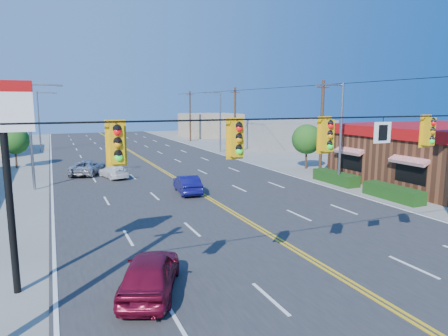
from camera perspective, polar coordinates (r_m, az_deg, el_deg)
name	(u,v)px	position (r m, az deg, el deg)	size (l,w,h in m)	color
ground	(348,283)	(15.78, 17.26, -15.42)	(160.00, 160.00, 0.00)	gray
road	(182,183)	(32.84, -6.00, -2.08)	(20.00, 120.00, 0.06)	#2D2D30
signal_span	(352,150)	(14.40, 17.84, 2.45)	(24.32, 0.34, 9.00)	#47301E
kfc	(443,153)	(37.45, 28.76, 1.86)	(16.30, 12.40, 4.70)	brown
pizza_hut_sign	(4,143)	(14.87, -28.87, 3.09)	(1.90, 0.30, 6.85)	black
streetlight_se	(339,129)	(32.10, 16.09, 5.42)	(2.55, 0.25, 8.00)	gray
streetlight_ne	(219,118)	(52.86, -0.74, 7.18)	(2.55, 0.25, 8.00)	gray
streetlight_sw	(33,130)	(32.82, -25.60, 4.95)	(2.55, 0.25, 8.00)	gray
streetlight_nw	(40,118)	(58.79, -24.76, 6.54)	(2.55, 0.25, 8.00)	gray
utility_pole_near	(322,129)	(36.13, 13.77, 5.41)	(0.28, 0.28, 8.40)	#47301E
utility_pole_mid	(235,121)	(51.61, 1.57, 6.77)	(0.28, 0.28, 8.40)	#47301E
utility_pole_far	(190,116)	(68.34, -4.86, 7.37)	(0.28, 0.28, 8.40)	#47301E
tree_kfc_rear	(307,139)	(40.21, 11.74, 4.05)	(2.94, 2.94, 4.41)	#47301E
tree_west	(14,140)	(45.02, -27.75, 3.54)	(2.80, 2.80, 4.20)	#47301E
bld_east_mid	(283,133)	(59.93, 8.49, 4.92)	(12.00, 10.00, 4.00)	gray
bld_east_far	(210,125)	(78.27, -1.98, 6.17)	(10.00, 10.00, 4.40)	tan
car_magenta	(150,274)	(14.26, -10.50, -14.72)	(1.71, 4.26, 1.45)	maroon
car_blue	(187,185)	(28.81, -5.27, -2.42)	(1.39, 3.98, 1.31)	#100F57
car_white	(114,172)	(35.79, -15.50, -0.56)	(1.58, 3.90, 1.13)	white
car_silver	(88,168)	(38.16, -18.90, 0.01)	(2.17, 4.71, 1.31)	#B5B5BB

